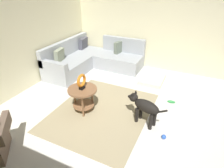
{
  "coord_description": "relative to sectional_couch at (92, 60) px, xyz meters",
  "views": [
    {
      "loc": [
        -2.7,
        -0.88,
        2.5
      ],
      "look_at": [
        0.45,
        0.6,
        0.55
      ],
      "focal_mm": 30.43,
      "sensor_mm": 36.0,
      "label": 1
    }
  ],
  "objects": [
    {
      "name": "dog_toy_ball",
      "position": [
        -2.07,
        -2.68,
        -0.25
      ],
      "size": [
        0.08,
        0.08,
        0.08
      ],
      "primitive_type": "sphere",
      "color": "blue",
      "rests_on": "ground_plane"
    },
    {
      "name": "dog",
      "position": [
        -1.8,
        -2.21,
        0.09
      ],
      "size": [
        0.36,
        0.83,
        0.63
      ],
      "rotation": [
        0.0,
        0.0,
        6.0
      ],
      "color": "black",
      "rests_on": "ground_plane"
    },
    {
      "name": "side_table",
      "position": [
        -1.96,
        -0.94,
        0.12
      ],
      "size": [
        0.6,
        0.6,
        0.54
      ],
      "color": "brown",
      "rests_on": "ground_plane"
    },
    {
      "name": "wall_right",
      "position": [
        0.95,
        -2.01,
        1.06
      ],
      "size": [
        0.12,
        6.0,
        2.7
      ],
      "primitive_type": "cube",
      "color": "beige",
      "rests_on": "ground_plane"
    },
    {
      "name": "ground_plane",
      "position": [
        -1.99,
        -2.01,
        -0.34
      ],
      "size": [
        6.0,
        6.0,
        0.1
      ],
      "primitive_type": "cube",
      "color": "silver"
    },
    {
      "name": "dog_toy_bone",
      "position": [
        -0.88,
        -2.6,
        -0.26
      ],
      "size": [
        0.09,
        0.19,
        0.06
      ],
      "primitive_type": "ellipsoid",
      "rotation": [
        0.0,
        0.0,
        1.72
      ],
      "color": "green",
      "rests_on": "ground_plane"
    },
    {
      "name": "torus_sculpture",
      "position": [
        -1.96,
        -0.94,
        0.42
      ],
      "size": [
        0.28,
        0.08,
        0.33
      ],
      "color": "black",
      "rests_on": "side_table"
    },
    {
      "name": "sectional_couch",
      "position": [
        0.0,
        0.0,
        0.0
      ],
      "size": [
        2.2,
        2.25,
        0.88
      ],
      "color": "#9EA3A8",
      "rests_on": "ground_plane"
    },
    {
      "name": "wall_back",
      "position": [
        -1.99,
        0.93,
        1.06
      ],
      "size": [
        6.0,
        0.12,
        2.7
      ],
      "primitive_type": "cube",
      "color": "beige",
      "rests_on": "ground_plane"
    },
    {
      "name": "dog_bed_mat",
      "position": [
        -0.01,
        -1.93,
        -0.25
      ],
      "size": [
        0.8,
        0.6,
        0.09
      ],
      "primitive_type": "cube",
      "color": "beige",
      "rests_on": "ground_plane"
    },
    {
      "name": "area_rug",
      "position": [
        -1.84,
        -1.31,
        -0.29
      ],
      "size": [
        2.3,
        1.9,
        0.01
      ],
      "primitive_type": "cube",
      "color": "tan",
      "rests_on": "ground_plane"
    }
  ]
}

